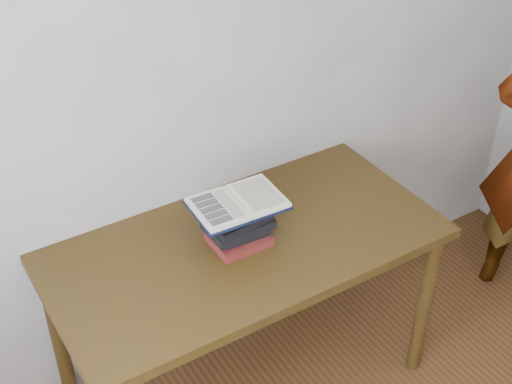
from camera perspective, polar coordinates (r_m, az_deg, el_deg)
desk at (r=2.76m, az=-0.84°, el=-5.52°), size 1.50×0.75×0.80m
book_stack at (r=2.65m, az=-1.48°, el=-2.58°), size 0.25×0.21×0.16m
open_book at (r=2.60m, az=-1.46°, el=-0.90°), size 0.35×0.25×0.03m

